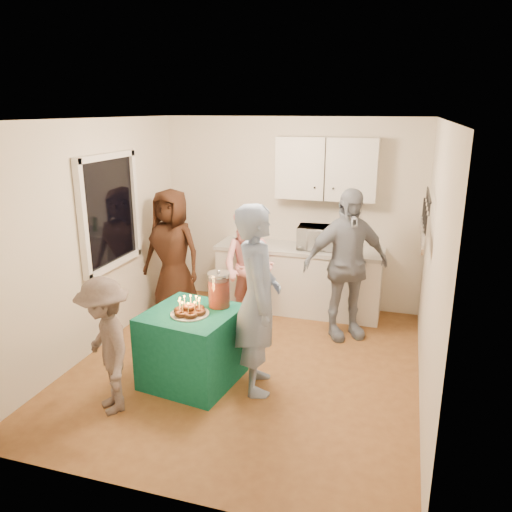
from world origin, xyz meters
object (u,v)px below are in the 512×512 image
(man_birthday, at_px, (258,300))
(woman_back_right, at_px, (346,265))
(woman_back_left, at_px, (172,253))
(counter, at_px, (299,281))
(punch_jar, at_px, (219,291))
(woman_back_center, at_px, (248,268))
(party_table, at_px, (193,346))
(child_near_left, at_px, (106,346))
(microwave, at_px, (319,238))

(man_birthday, distance_m, woman_back_right, 1.59)
(woman_back_left, bearing_deg, counter, 27.07)
(punch_jar, xyz_separation_m, woman_back_center, (-0.11, 1.33, -0.19))
(woman_back_left, xyz_separation_m, woman_back_center, (1.07, -0.02, -0.11))
(punch_jar, bearing_deg, party_table, -134.89)
(party_table, relative_size, punch_jar, 2.50)
(counter, bearing_deg, woman_back_right, -41.80)
(woman_back_right, height_order, child_near_left, woman_back_right)
(woman_back_right, bearing_deg, woman_back_left, 147.47)
(counter, relative_size, microwave, 4.03)
(woman_back_right, bearing_deg, microwave, 94.13)
(man_birthday, height_order, child_near_left, man_birthday)
(woman_back_left, distance_m, woman_back_center, 1.08)
(punch_jar, bearing_deg, woman_back_right, 49.38)
(microwave, xyz_separation_m, woman_back_right, (0.44, -0.62, -0.15))
(punch_jar, height_order, child_near_left, child_near_left)
(counter, height_order, microwave, microwave)
(microwave, relative_size, man_birthday, 0.29)
(party_table, xyz_separation_m, woman_back_left, (-0.97, 1.57, 0.48))
(man_birthday, bearing_deg, punch_jar, 54.11)
(woman_back_left, bearing_deg, microwave, 24.53)
(counter, xyz_separation_m, child_near_left, (-1.16, -2.84, 0.21))
(woman_back_center, bearing_deg, punch_jar, -75.03)
(counter, height_order, man_birthday, man_birthday)
(punch_jar, distance_m, woman_back_right, 1.71)
(man_birthday, distance_m, woman_back_center, 1.59)
(party_table, bearing_deg, woman_back_right, 48.74)
(microwave, bearing_deg, man_birthday, -99.42)
(party_table, xyz_separation_m, child_near_left, (-0.53, -0.70, 0.26))
(woman_back_left, relative_size, woman_back_right, 0.93)
(punch_jar, bearing_deg, child_near_left, -129.02)
(microwave, bearing_deg, woman_back_center, -146.15)
(party_table, height_order, woman_back_left, woman_back_left)
(man_birthday, bearing_deg, counter, -17.44)
(man_birthday, xyz_separation_m, woman_back_right, (0.66, 1.44, -0.02))
(counter, bearing_deg, child_near_left, -112.20)
(party_table, height_order, woman_back_center, woman_back_center)
(woman_back_center, relative_size, woman_back_right, 0.81)
(woman_back_left, height_order, woman_back_center, woman_back_left)
(microwave, bearing_deg, woman_back_right, -57.93)
(woman_back_left, bearing_deg, child_near_left, -71.74)
(woman_back_left, distance_m, child_near_left, 2.32)
(woman_back_center, relative_size, child_near_left, 1.16)
(party_table, bearing_deg, woman_back_center, 86.21)
(counter, distance_m, punch_jar, 2.03)
(man_birthday, xyz_separation_m, woman_back_left, (-1.64, 1.49, -0.08))
(party_table, xyz_separation_m, man_birthday, (0.67, 0.08, 0.56))
(punch_jar, distance_m, woman_back_left, 1.80)
(party_table, bearing_deg, counter, 73.54)
(counter, xyz_separation_m, woman_back_right, (0.70, -0.62, 0.48))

